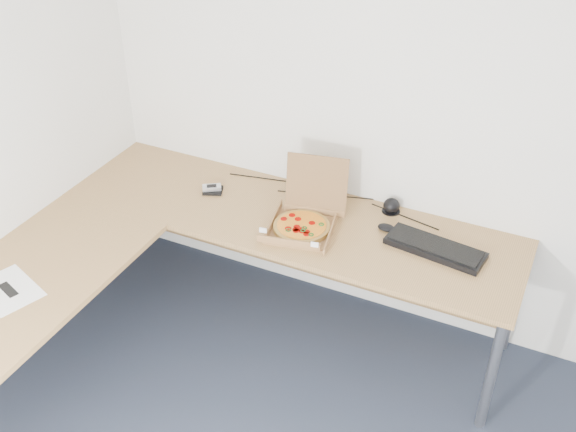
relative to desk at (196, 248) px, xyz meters
The scene contains 11 objects.
room_shell 1.39m from the desk, 49.77° to the right, with size 3.50×3.50×2.50m, color white, non-canonical shape.
desk is the anchor object (origin of this frame).
pizza_box 0.57m from the desk, 39.02° to the left, with size 0.33×0.38×0.34m.
drinking_glass 0.74m from the desk, 51.09° to the left, with size 0.06×0.06×0.11m, color white.
keyboard 1.21m from the desk, 22.51° to the left, with size 0.49×0.18×0.03m, color black.
mouse 0.99m from the desk, 32.16° to the left, with size 0.09×0.06×0.03m, color black.
wallet 0.50m from the desk, 110.44° to the left, with size 0.11×0.09×0.02m, color black.
phone 0.50m from the desk, 111.08° to the left, with size 0.10×0.06×0.02m, color #B2B5BA.
paper_sheet 0.91m from the desk, 131.02° to the right, with size 0.32×0.23×0.00m, color white.
dome_speaker 1.07m from the desk, 41.30° to the left, with size 0.10×0.10×0.08m, color black.
cable_bundle 0.83m from the desk, 58.84° to the left, with size 0.61×0.04×0.01m, color black, non-canonical shape.
Camera 1 is at (0.80, -1.35, 2.79)m, focal length 42.62 mm.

